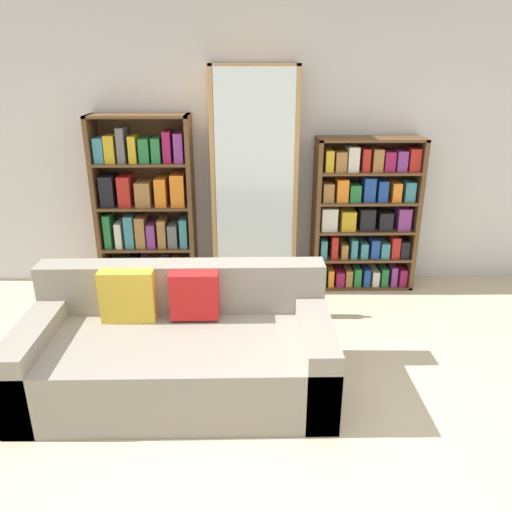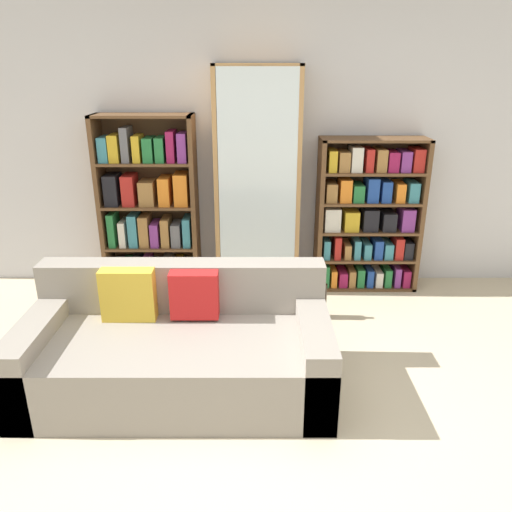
{
  "view_description": "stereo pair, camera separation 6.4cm",
  "coord_description": "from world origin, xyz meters",
  "px_view_note": "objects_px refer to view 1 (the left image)",
  "views": [
    {
      "loc": [
        -0.08,
        -2.24,
        2.04
      ],
      "look_at": [
        -0.0,
        1.4,
        0.64
      ],
      "focal_mm": 35.0,
      "sensor_mm": 36.0,
      "label": 1
    },
    {
      "loc": [
        -0.02,
        -2.24,
        2.04
      ],
      "look_at": [
        -0.0,
        1.4,
        0.64
      ],
      "focal_mm": 35.0,
      "sensor_mm": 36.0,
      "label": 2
    }
  ],
  "objects_px": {
    "bookshelf_right": "(365,215)",
    "wine_bottle": "(319,300)",
    "couch": "(179,350)",
    "bookshelf_left": "(145,210)",
    "display_cabinet": "(254,183)"
  },
  "relations": [
    {
      "from": "couch",
      "to": "bookshelf_right",
      "type": "bearing_deg",
      "value": 46.18
    },
    {
      "from": "display_cabinet",
      "to": "bookshelf_right",
      "type": "relative_size",
      "value": 1.43
    },
    {
      "from": "display_cabinet",
      "to": "wine_bottle",
      "type": "xyz_separation_m",
      "value": [
        0.54,
        -0.66,
        -0.86
      ]
    },
    {
      "from": "couch",
      "to": "wine_bottle",
      "type": "bearing_deg",
      "value": 41.89
    },
    {
      "from": "couch",
      "to": "wine_bottle",
      "type": "distance_m",
      "value": 1.44
    },
    {
      "from": "bookshelf_right",
      "to": "wine_bottle",
      "type": "bearing_deg",
      "value": -126.44
    },
    {
      "from": "couch",
      "to": "display_cabinet",
      "type": "relative_size",
      "value": 0.96
    },
    {
      "from": "couch",
      "to": "bookshelf_right",
      "type": "distance_m",
      "value": 2.31
    },
    {
      "from": "bookshelf_right",
      "to": "wine_bottle",
      "type": "distance_m",
      "value": 1.0
    },
    {
      "from": "bookshelf_left",
      "to": "wine_bottle",
      "type": "height_order",
      "value": "bookshelf_left"
    },
    {
      "from": "couch",
      "to": "display_cabinet",
      "type": "xyz_separation_m",
      "value": [
        0.53,
        1.62,
        0.75
      ]
    },
    {
      "from": "bookshelf_right",
      "to": "wine_bottle",
      "type": "relative_size",
      "value": 3.58
    },
    {
      "from": "bookshelf_left",
      "to": "wine_bottle",
      "type": "relative_size",
      "value": 4.09
    },
    {
      "from": "bookshelf_left",
      "to": "couch",
      "type": "bearing_deg",
      "value": -73.55
    },
    {
      "from": "couch",
      "to": "wine_bottle",
      "type": "height_order",
      "value": "couch"
    }
  ]
}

